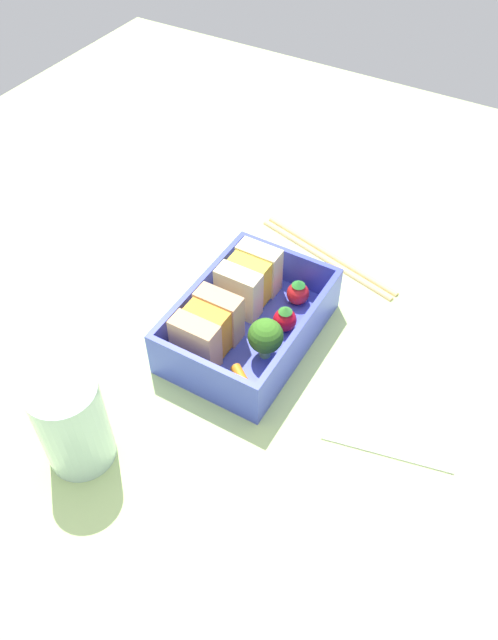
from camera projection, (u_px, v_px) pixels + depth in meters
ground_plane at (249, 344)px, 65.49cm from camera, size 120.00×120.00×2.00cm
bento_tray at (249, 334)px, 64.31cm from camera, size 17.73×12.18×1.20cm
bento_rim at (249, 316)px, 62.32cm from camera, size 17.73×12.18×4.21cm
sandwich_left at (208, 329)px, 60.36cm from camera, size 6.34×4.67×5.38cm
sandwich_center_left at (249, 280)px, 65.02cm from camera, size 6.34×4.67×5.38cm
carrot_stick_far_left at (243, 381)px, 58.77cm from camera, size 3.03×3.68×1.03cm
broccoli_floret at (266, 337)px, 59.61cm from camera, size 3.48×3.48×4.58cm
strawberry_left at (285, 319)px, 63.09cm from camera, size 2.41×2.41×3.01cm
strawberry_far_left at (298, 293)px, 65.66cm from camera, size 2.41×2.41×3.01cm
chopstick_pair at (327, 255)px, 72.98cm from camera, size 6.40×19.00×0.70cm
drinking_glass at (73, 423)px, 52.02cm from camera, size 5.89×5.89×9.56cm
folded_napkin at (398, 394)px, 59.61cm from camera, size 16.10×14.54×0.40cm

